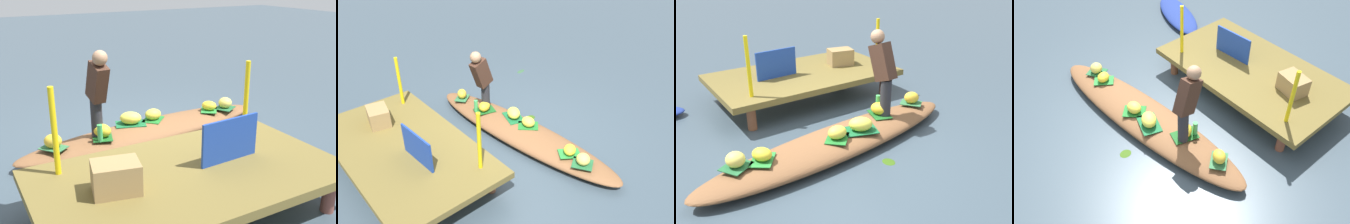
# 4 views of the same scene
# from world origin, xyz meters

# --- Properties ---
(canal_water) EXTENTS (40.00, 40.00, 0.00)m
(canal_water) POSITION_xyz_m (0.00, 0.00, 0.00)
(canal_water) COLOR #3A4A55
(canal_water) RESTS_ON ground
(dock_platform) EXTENTS (3.20, 1.80, 0.48)m
(dock_platform) POSITION_xyz_m (0.54, 1.97, 0.41)
(dock_platform) COLOR brown
(dock_platform) RESTS_ON ground
(vendor_boat) EXTENTS (4.17, 1.24, 0.25)m
(vendor_boat) POSITION_xyz_m (0.00, 0.00, 0.13)
(vendor_boat) COLOR brown
(vendor_boat) RESTS_ON ground
(leaf_mat_0) EXTENTS (0.36, 0.44, 0.01)m
(leaf_mat_0) POSITION_xyz_m (0.83, 0.16, 0.26)
(leaf_mat_0) COLOR #19581F
(leaf_mat_0) RESTS_ON vendor_boat
(banana_bunch_0) EXTENTS (0.31, 0.34, 0.18)m
(banana_bunch_0) POSITION_xyz_m (0.83, 0.16, 0.35)
(banana_bunch_0) COLOR gold
(banana_bunch_0) RESTS_ON vendor_boat
(leaf_mat_1) EXTENTS (0.38, 0.40, 0.01)m
(leaf_mat_1) POSITION_xyz_m (1.51, 0.21, 0.26)
(leaf_mat_1) COLOR #316F41
(leaf_mat_1) RESTS_ON vendor_boat
(banana_bunch_1) EXTENTS (0.29, 0.27, 0.19)m
(banana_bunch_1) POSITION_xyz_m (1.51, 0.21, 0.35)
(banana_bunch_1) COLOR yellow
(banana_bunch_1) RESTS_ON vendor_boat
(leaf_mat_2) EXTENTS (0.40, 0.42, 0.01)m
(leaf_mat_2) POSITION_xyz_m (-1.12, -0.06, 0.26)
(leaf_mat_2) COLOR #288135
(leaf_mat_2) RESTS_ON vendor_boat
(banana_bunch_2) EXTENTS (0.30, 0.31, 0.15)m
(banana_bunch_2) POSITION_xyz_m (-1.12, -0.06, 0.33)
(banana_bunch_2) COLOR yellow
(banana_bunch_2) RESTS_ON vendor_boat
(leaf_mat_3) EXTENTS (0.41, 0.40, 0.01)m
(leaf_mat_3) POSITION_xyz_m (-1.42, -0.03, 0.26)
(leaf_mat_3) COLOR #226236
(leaf_mat_3) RESTS_ON vendor_boat
(banana_bunch_3) EXTENTS (0.31, 0.30, 0.18)m
(banana_bunch_3) POSITION_xyz_m (-1.42, -0.03, 0.35)
(banana_bunch_3) COLOR #EBD458
(banana_bunch_3) RESTS_ON vendor_boat
(leaf_mat_4) EXTENTS (0.52, 0.43, 0.01)m
(leaf_mat_4) POSITION_xyz_m (0.28, -0.10, 0.26)
(leaf_mat_4) COLOR #186133
(leaf_mat_4) RESTS_ON vendor_boat
(banana_bunch_4) EXTENTS (0.39, 0.36, 0.19)m
(banana_bunch_4) POSITION_xyz_m (0.28, -0.10, 0.35)
(banana_bunch_4) COLOR #EBE249
(banana_bunch_4) RESTS_ON vendor_boat
(leaf_mat_5) EXTENTS (0.44, 0.45, 0.01)m
(leaf_mat_5) POSITION_xyz_m (-0.10, -0.11, 0.26)
(leaf_mat_5) COLOR #1F7029
(leaf_mat_5) RESTS_ON vendor_boat
(banana_bunch_5) EXTENTS (0.26, 0.21, 0.17)m
(banana_bunch_5) POSITION_xyz_m (-0.10, -0.11, 0.34)
(banana_bunch_5) COLOR yellow
(banana_bunch_5) RESTS_ON vendor_boat
(vendor_person) EXTENTS (0.22, 0.45, 1.23)m
(vendor_person) POSITION_xyz_m (0.86, 0.17, 0.95)
(vendor_person) COLOR #28282D
(vendor_person) RESTS_ON vendor_boat
(water_bottle) EXTENTS (0.07, 0.07, 0.24)m
(water_bottle) POSITION_xyz_m (0.91, 0.30, 0.37)
(water_bottle) COLOR #44B659
(water_bottle) RESTS_ON vendor_boat
(market_banner) EXTENTS (0.74, 0.07, 0.48)m
(market_banner) POSITION_xyz_m (0.04, 1.97, 0.72)
(market_banner) COLOR #1B3C97
(market_banner) RESTS_ON dock_platform
(railing_post_west) EXTENTS (0.06, 0.06, 0.92)m
(railing_post_west) POSITION_xyz_m (-0.66, 1.37, 0.93)
(railing_post_west) COLOR yellow
(railing_post_west) RESTS_ON dock_platform
(railing_post_east) EXTENTS (0.06, 0.06, 0.92)m
(railing_post_east) POSITION_xyz_m (1.74, 1.37, 0.93)
(railing_post_east) COLOR yellow
(railing_post_east) RESTS_ON dock_platform
(produce_crate) EXTENTS (0.50, 0.41, 0.30)m
(produce_crate) POSITION_xyz_m (1.36, 1.99, 0.63)
(produce_crate) COLOR #997A4B
(produce_crate) RESTS_ON dock_platform
(drifting_plant_0) EXTENTS (0.18, 0.29, 0.01)m
(drifting_plant_0) POSITION_xyz_m (2.06, -1.93, 0.00)
(drifting_plant_0) COLOR #345A3A
(drifting_plant_0) RESTS_ON ground
(drifting_plant_1) EXTENTS (0.16, 0.19, 0.01)m
(drifting_plant_1) POSITION_xyz_m (0.35, -0.63, 0.00)
(drifting_plant_1) COLOR #335814
(drifting_plant_1) RESTS_ON ground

